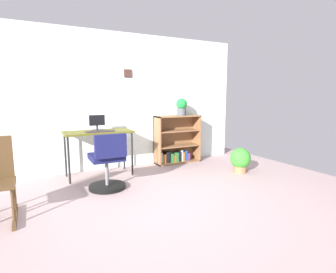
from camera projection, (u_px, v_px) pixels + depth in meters
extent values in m
plane|color=#A78D8E|center=(161.00, 211.00, 3.07)|extent=(6.24, 6.24, 0.00)
cube|color=silver|center=(109.00, 102.00, 4.78)|extent=(5.20, 0.10, 2.41)
cube|color=#422A22|center=(128.00, 73.00, 4.80)|extent=(0.14, 0.02, 0.14)
cube|color=brown|center=(98.00, 132.00, 4.33)|extent=(1.07, 0.51, 0.03)
cylinder|color=black|center=(69.00, 161.00, 3.97)|extent=(0.03, 0.03, 0.72)
cylinder|color=black|center=(132.00, 154.00, 4.42)|extent=(0.03, 0.03, 0.72)
cylinder|color=black|center=(65.00, 155.00, 4.35)|extent=(0.03, 0.03, 0.72)
cylinder|color=black|center=(124.00, 150.00, 4.79)|extent=(0.03, 0.03, 0.72)
cylinder|color=#262628|center=(97.00, 130.00, 4.41)|extent=(0.19, 0.19, 0.01)
cylinder|color=#262628|center=(97.00, 128.00, 4.40)|extent=(0.03, 0.03, 0.07)
cube|color=black|center=(97.00, 120.00, 4.38)|extent=(0.25, 0.02, 0.17)
cube|color=#32282F|center=(100.00, 131.00, 4.21)|extent=(0.44, 0.13, 0.02)
cylinder|color=black|center=(107.00, 187.00, 3.83)|extent=(0.52, 0.52, 0.05)
cylinder|color=slate|center=(107.00, 172.00, 3.80)|extent=(0.05, 0.05, 0.37)
cube|color=#161947|center=(106.00, 157.00, 3.77)|extent=(0.44, 0.44, 0.08)
cube|color=#161947|center=(111.00, 146.00, 3.52)|extent=(0.42, 0.07, 0.31)
cube|color=#50381F|center=(15.00, 216.00, 2.89)|extent=(0.04, 0.64, 0.04)
cylinder|color=#50381F|center=(13.00, 205.00, 2.72)|extent=(0.03, 0.03, 0.34)
cylinder|color=#50381F|center=(15.00, 195.00, 3.00)|extent=(0.03, 0.03, 0.34)
cube|color=brown|center=(157.00, 141.00, 5.07)|extent=(0.02, 0.30, 0.93)
cube|color=brown|center=(196.00, 138.00, 5.46)|extent=(0.02, 0.30, 0.93)
cube|color=brown|center=(178.00, 116.00, 5.20)|extent=(0.90, 0.30, 0.02)
cube|color=brown|center=(177.00, 162.00, 5.33)|extent=(0.90, 0.30, 0.02)
cube|color=brown|center=(174.00, 138.00, 5.39)|extent=(0.90, 0.02, 0.93)
cube|color=brown|center=(178.00, 146.00, 5.28)|extent=(0.86, 0.28, 0.02)
cube|color=brown|center=(178.00, 131.00, 5.24)|extent=(0.86, 0.28, 0.02)
cube|color=beige|center=(160.00, 158.00, 5.13)|extent=(0.06, 0.12, 0.21)
cube|color=#99591E|center=(163.00, 159.00, 5.16)|extent=(0.07, 0.13, 0.18)
cube|color=black|center=(167.00, 157.00, 5.20)|extent=(0.06, 0.12, 0.21)
cube|color=black|center=(169.00, 157.00, 5.22)|extent=(0.03, 0.09, 0.21)
cube|color=#237238|center=(171.00, 158.00, 5.24)|extent=(0.06, 0.12, 0.17)
cube|color=#99591E|center=(174.00, 158.00, 5.27)|extent=(0.05, 0.10, 0.14)
cube|color=#237238|center=(176.00, 157.00, 5.29)|extent=(0.04, 0.12, 0.18)
cube|color=black|center=(179.00, 156.00, 5.32)|extent=(0.05, 0.12, 0.20)
cube|color=beige|center=(181.00, 155.00, 5.34)|extent=(0.03, 0.12, 0.22)
cube|color=#99591E|center=(183.00, 156.00, 5.36)|extent=(0.04, 0.12, 0.18)
cube|color=#1E478C|center=(185.00, 155.00, 5.39)|extent=(0.05, 0.09, 0.20)
cube|color=#593372|center=(188.00, 156.00, 5.41)|extent=(0.05, 0.12, 0.15)
cylinder|color=#474C51|center=(182.00, 112.00, 5.20)|extent=(0.17, 0.17, 0.14)
sphere|color=#1C8E34|center=(182.00, 104.00, 5.18)|extent=(0.21, 0.21, 0.21)
cylinder|color=#9E6642|center=(240.00, 169.00, 4.62)|extent=(0.22, 0.22, 0.11)
sphere|color=green|center=(240.00, 158.00, 4.59)|extent=(0.35, 0.35, 0.35)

